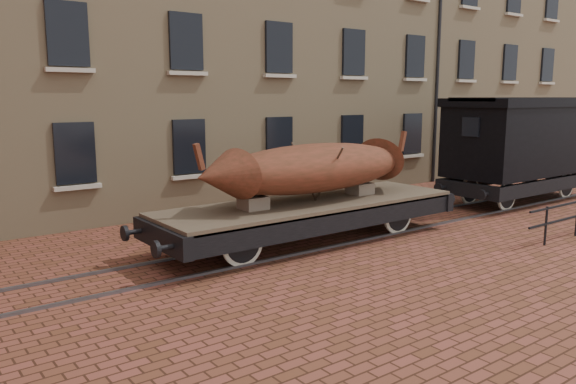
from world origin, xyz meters
TOP-DOWN VIEW (x-y plane):
  - ground at (0.00, 0.00)m, footprint 90.00×90.00m
  - warehouse_cream at (3.00, 9.99)m, footprint 40.00×10.19m
  - rail_track at (0.00, 0.00)m, footprint 30.00×1.52m
  - flatcar_wagon at (-1.63, -0.00)m, footprint 9.31×2.53m
  - iron_boat at (-1.46, 0.00)m, footprint 7.08×2.19m
  - goods_van at (8.14, 0.00)m, footprint 7.19×2.62m

SIDE VIEW (x-z plane):
  - ground at x=0.00m, z-range 0.00..0.00m
  - rail_track at x=0.00m, z-range 0.00..0.06m
  - flatcar_wagon at x=-1.63m, z-range 0.17..1.58m
  - iron_boat at x=-1.46m, z-range 1.12..2.79m
  - goods_van at x=8.14m, z-range 0.47..4.19m
  - warehouse_cream at x=3.00m, z-range 0.00..14.00m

